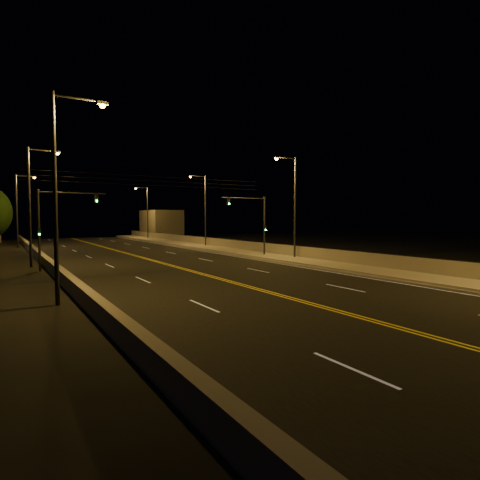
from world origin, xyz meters
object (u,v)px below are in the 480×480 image
streetlight_2 (204,206)px  streetlight_3 (146,209)px  streetlight_5 (33,199)px  traffic_signal_right (256,219)px  streetlight_4 (61,184)px  streetlight_6 (19,206)px  traffic_signal_left (53,220)px  streetlight_1 (293,201)px

streetlight_2 → streetlight_3: same height
streetlight_5 → traffic_signal_right: bearing=-8.9°
streetlight_2 → streetlight_4: (-21.47, -28.91, 0.00)m
streetlight_6 → traffic_signal_left: streetlight_6 is taller
streetlight_1 → streetlight_6: (-21.47, 31.02, 0.00)m
streetlight_4 → traffic_signal_left: bearing=85.3°
traffic_signal_right → traffic_signal_left: bearing=180.0°
traffic_signal_left → streetlight_5: bearing=109.9°
streetlight_6 → traffic_signal_right: bearing=-53.6°
streetlight_3 → streetlight_5: (-21.47, -36.55, 0.00)m
streetlight_3 → streetlight_1: bearing=-90.0°
streetlight_3 → streetlight_6: size_ratio=1.00×
streetlight_1 → streetlight_6: same height
streetlight_2 → streetlight_4: same height
streetlight_4 → streetlight_6: (0.00, 40.77, 0.00)m
streetlight_3 → traffic_signal_left: size_ratio=1.58×
streetlight_2 → traffic_signal_right: size_ratio=1.58×
streetlight_4 → streetlight_5: 16.80m
streetlight_1 → streetlight_2: (0.00, 19.16, 0.00)m
traffic_signal_right → traffic_signal_left: size_ratio=1.00×
streetlight_2 → streetlight_1: bearing=-90.0°
traffic_signal_right → streetlight_1: bearing=-68.8°
streetlight_1 → streetlight_4: same height
streetlight_3 → streetlight_5: same height
streetlight_6 → streetlight_2: bearing=-28.9°
streetlight_5 → streetlight_3: bearing=59.6°
streetlight_4 → traffic_signal_left: size_ratio=1.58×
traffic_signal_right → traffic_signal_left: (-18.82, 0.00, 0.00)m
streetlight_4 → streetlight_5: bearing=90.0°
streetlight_6 → traffic_signal_left: size_ratio=1.58×
streetlight_5 → traffic_signal_right: (19.95, -3.12, -1.69)m
traffic_signal_right → traffic_signal_left: same height
streetlight_1 → streetlight_2: bearing=90.0°
streetlight_5 → traffic_signal_left: (1.13, -3.12, -1.69)m
traffic_signal_left → streetlight_6: bearing=92.4°
streetlight_2 → streetlight_3: (0.00, 24.44, 0.00)m
streetlight_3 → traffic_signal_right: streetlight_3 is taller
streetlight_3 → streetlight_5: bearing=-120.4°
streetlight_2 → traffic_signal_right: bearing=-95.7°
streetlight_1 → traffic_signal_right: bearing=111.2°
streetlight_5 → traffic_signal_left: 3.73m
traffic_signal_right → streetlight_4: bearing=-145.6°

